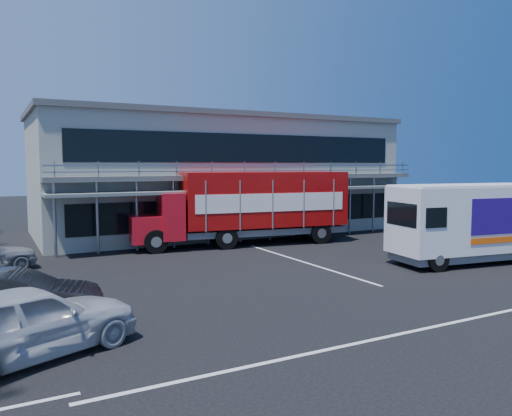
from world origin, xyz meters
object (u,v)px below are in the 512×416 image
red_truck (249,205)px  parked_car_a (27,322)px  white_van (469,221)px  parked_car_b (17,298)px

red_truck → parked_car_a: bearing=-126.3°
red_truck → white_van: 10.94m
white_van → parked_car_b: bearing=-171.8°
white_van → parked_car_b: size_ratio=1.67×
parked_car_a → red_truck: bearing=-67.1°
parked_car_a → parked_car_b: parked_car_a is taller
white_van → parked_car_b: 17.85m
white_van → parked_car_a: (-17.76, -2.82, -0.98)m
parked_car_a → parked_car_b: (-0.06, 2.79, -0.12)m
red_truck → parked_car_b: bearing=-134.0°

